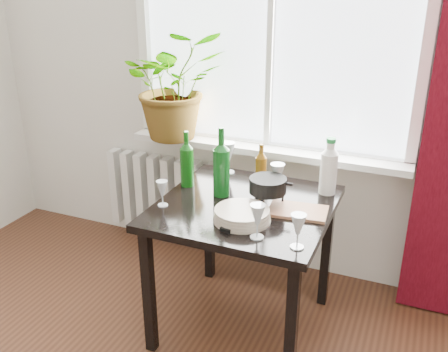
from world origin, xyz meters
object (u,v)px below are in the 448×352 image
at_px(table, 244,220).
at_px(fondue_pot, 268,192).
at_px(wine_bottle_right, 221,161).
at_px(cleaning_bottle, 329,165).
at_px(wineglass_back_center, 277,179).
at_px(wineglass_front_left, 162,193).
at_px(wineglass_far_right, 298,231).
at_px(plate_stack, 242,215).
at_px(wineglass_front_right, 257,221).
at_px(radiator, 162,194).
at_px(potted_plant, 175,85).
at_px(tv_remote, 236,224).
at_px(bottle_amber, 261,166).
at_px(wine_bottle_left, 187,159).
at_px(cutting_board, 298,211).
at_px(wineglass_back_left, 228,157).

xyz_separation_m(table, fondue_pot, (0.11, 0.04, 0.16)).
bearing_deg(wine_bottle_right, cleaning_bottle, 25.22).
bearing_deg(wineglass_back_center, wineglass_front_left, -145.10).
xyz_separation_m(wineglass_far_right, plate_stack, (-0.30, 0.14, -0.05)).
bearing_deg(wineglass_front_right, wineglass_far_right, -4.46).
bearing_deg(radiator, wineglass_far_right, -38.12).
xyz_separation_m(potted_plant, cleaning_bottle, (1.02, -0.25, -0.28)).
height_order(radiator, plate_stack, plate_stack).
distance_m(wineglass_back_center, tv_remote, 0.41).
height_order(bottle_amber, fondue_pot, bottle_amber).
bearing_deg(plate_stack, wineglass_front_right, -46.53).
bearing_deg(wine_bottle_left, wine_bottle_right, -11.18).
distance_m(wine_bottle_left, wineglass_back_center, 0.50).
distance_m(wineglass_front_right, wineglass_back_center, 0.46).
bearing_deg(cutting_board, wine_bottle_left, 172.01).
height_order(wine_bottle_left, wineglass_back_center, wine_bottle_left).
bearing_deg(wine_bottle_right, tv_remote, -55.76).
bearing_deg(wineglass_back_center, wineglass_far_right, -63.41).
relative_size(wine_bottle_right, wineglass_back_left, 1.98).
bearing_deg(cleaning_bottle, wineglass_back_left, 173.78).
bearing_deg(wineglass_far_right, fondue_pot, 125.26).
relative_size(wine_bottle_left, wine_bottle_right, 0.83).
height_order(wine_bottle_right, plate_stack, wine_bottle_right).
relative_size(fondue_pot, tv_remote, 1.21).
bearing_deg(wineglass_front_left, radiator, 120.76).
height_order(radiator, cutting_board, cutting_board).
bearing_deg(cleaning_bottle, wineglass_front_left, -146.78).
bearing_deg(cutting_board, wine_bottle_right, 173.69).
distance_m(cleaning_bottle, wineglass_front_right, 0.63).
height_order(potted_plant, bottle_amber, potted_plant).
bearing_deg(wineglass_far_right, wine_bottle_right, 143.67).
distance_m(wineglass_far_right, cutting_board, 0.34).
distance_m(potted_plant, fondue_pot, 1.00).
distance_m(potted_plant, wineglass_front_right, 1.24).
relative_size(potted_plant, wineglass_back_center, 3.71).
relative_size(potted_plant, cleaning_bottle, 2.16).
bearing_deg(potted_plant, wineglass_back_center, -26.05).
distance_m(bottle_amber, wineglass_far_right, 0.65).
bearing_deg(wine_bottle_right, wine_bottle_left, 168.82).
relative_size(wine_bottle_left, plate_stack, 1.14).
height_order(wineglass_front_left, plate_stack, wineglass_front_left).
relative_size(wine_bottle_right, wineglass_back_center, 2.07).
distance_m(wineglass_front_right, wineglass_far_right, 0.18).
distance_m(wine_bottle_left, wine_bottle_right, 0.23).
bearing_deg(potted_plant, radiator, 154.80).
distance_m(table, bottle_amber, 0.32).
height_order(potted_plant, cutting_board, potted_plant).
bearing_deg(fondue_pot, wine_bottle_left, 149.01).
distance_m(wineglass_back_left, cutting_board, 0.62).
bearing_deg(cutting_board, plate_stack, -139.64).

